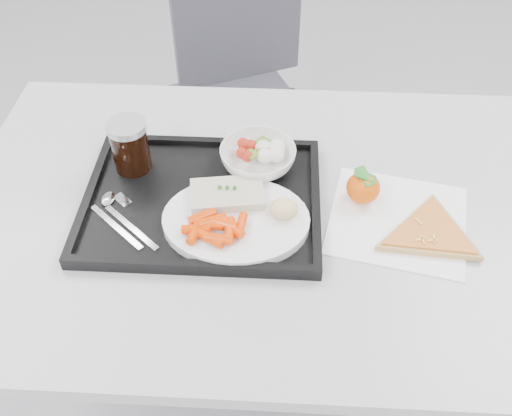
{
  "coord_description": "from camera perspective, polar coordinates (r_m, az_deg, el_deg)",
  "views": [
    {
      "loc": [
        0.03,
        -0.48,
        1.53
      ],
      "look_at": [
        -0.01,
        0.27,
        0.77
      ],
      "focal_mm": 40.0,
      "sensor_mm": 36.0,
      "label": 1
    }
  ],
  "objects": [
    {
      "name": "table",
      "position": [
        1.15,
        0.79,
        -2.08
      ],
      "size": [
        1.2,
        0.8,
        0.75
      ],
      "color": "silver",
      "rests_on": "ground"
    },
    {
      "name": "cutlery",
      "position": [
        1.09,
        -13.6,
        -0.69
      ],
      "size": [
        0.15,
        0.15,
        0.01
      ],
      "color": "silver",
      "rests_on": "tray"
    },
    {
      "name": "cola_glass",
      "position": [
        1.15,
        -12.5,
        6.18
      ],
      "size": [
        0.08,
        0.08,
        0.11
      ],
      "color": "black",
      "rests_on": "tray"
    },
    {
      "name": "carrot_pile",
      "position": [
        1.0,
        -4.08,
        -1.98
      ],
      "size": [
        0.12,
        0.09,
        0.03
      ],
      "color": "#E93901",
      "rests_on": "dinner_plate"
    },
    {
      "name": "napkin",
      "position": [
        1.11,
        13.97,
        -1.16
      ],
      "size": [
        0.29,
        0.29,
        0.0
      ],
      "color": "white",
      "rests_on": "table"
    },
    {
      "name": "bread_roll",
      "position": [
        1.03,
        2.79,
        -0.06
      ],
      "size": [
        0.06,
        0.05,
        0.03
      ],
      "color": "tan",
      "rests_on": "dinner_plate"
    },
    {
      "name": "tray",
      "position": [
        1.1,
        -5.37,
        0.71
      ],
      "size": [
        0.45,
        0.35,
        0.03
      ],
      "color": "black",
      "rests_on": "table"
    },
    {
      "name": "fish_fillet",
      "position": [
        1.07,
        -2.9,
        1.4
      ],
      "size": [
        0.15,
        0.1,
        0.03
      ],
      "color": "beige",
      "rests_on": "dinner_plate"
    },
    {
      "name": "salad_contents",
      "position": [
        1.15,
        0.79,
        5.8
      ],
      "size": [
        0.1,
        0.08,
        0.03
      ],
      "color": "#A82010",
      "rests_on": "salad_bowl"
    },
    {
      "name": "pizza_slice",
      "position": [
        1.09,
        17.01,
        -2.41
      ],
      "size": [
        0.29,
        0.29,
        0.02
      ],
      "color": "#D8B864",
      "rests_on": "napkin"
    },
    {
      "name": "dinner_plate",
      "position": [
        1.04,
        -2.01,
        -1.25
      ],
      "size": [
        0.27,
        0.27,
        0.02
      ],
      "color": "white",
      "rests_on": "tray"
    },
    {
      "name": "chair",
      "position": [
        1.85,
        -1.97,
        12.97
      ],
      "size": [
        0.56,
        0.57,
        0.93
      ],
      "color": "#3B3B42",
      "rests_on": "ground"
    },
    {
      "name": "tangerine",
      "position": [
        1.11,
        10.66,
        2.03
      ],
      "size": [
        0.07,
        0.07,
        0.07
      ],
      "color": "orange",
      "rests_on": "napkin"
    },
    {
      "name": "salad_bowl",
      "position": [
        1.15,
        0.2,
        5.04
      ],
      "size": [
        0.15,
        0.15,
        0.05
      ],
      "color": "white",
      "rests_on": "tray"
    }
  ]
}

